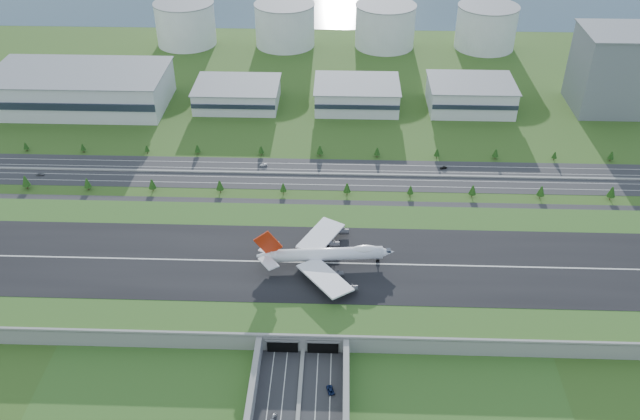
{
  "coord_description": "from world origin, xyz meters",
  "views": [
    {
      "loc": [
        14.21,
        -252.41,
        210.22
      ],
      "look_at": [
        4.33,
        35.0,
        14.82
      ],
      "focal_mm": 38.0,
      "sensor_mm": 36.0,
      "label": 1
    }
  ],
  "objects_px": {
    "boeing_747": "(326,254)",
    "car_0": "(273,417)",
    "car_4": "(40,174)",
    "car_7": "(263,165)",
    "fuel_tank_a": "(186,24)",
    "car_2": "(330,390)",
    "car_5": "(443,168)",
    "office_tower": "(611,70)"
  },
  "relations": [
    {
      "from": "office_tower",
      "to": "car_2",
      "type": "relative_size",
      "value": 10.32
    },
    {
      "from": "car_0",
      "to": "car_7",
      "type": "relative_size",
      "value": 0.85
    },
    {
      "from": "office_tower",
      "to": "fuel_tank_a",
      "type": "distance_m",
      "value": 340.18
    },
    {
      "from": "office_tower",
      "to": "car_2",
      "type": "height_order",
      "value": "office_tower"
    },
    {
      "from": "fuel_tank_a",
      "to": "car_0",
      "type": "relative_size",
      "value": 12.24
    },
    {
      "from": "fuel_tank_a",
      "to": "car_0",
      "type": "bearing_deg",
      "value": -74.34
    },
    {
      "from": "car_2",
      "to": "car_4",
      "type": "distance_m",
      "value": 237.72
    },
    {
      "from": "boeing_747",
      "to": "car_4",
      "type": "height_order",
      "value": "boeing_747"
    },
    {
      "from": "office_tower",
      "to": "car_5",
      "type": "bearing_deg",
      "value": -143.49
    },
    {
      "from": "car_2",
      "to": "car_7",
      "type": "distance_m",
      "value": 180.02
    },
    {
      "from": "fuel_tank_a",
      "to": "car_2",
      "type": "height_order",
      "value": "fuel_tank_a"
    },
    {
      "from": "boeing_747",
      "to": "car_7",
      "type": "bearing_deg",
      "value": 106.29
    },
    {
      "from": "car_7",
      "to": "boeing_747",
      "type": "bearing_deg",
      "value": 10.02
    },
    {
      "from": "fuel_tank_a",
      "to": "car_4",
      "type": "height_order",
      "value": "fuel_tank_a"
    },
    {
      "from": "fuel_tank_a",
      "to": "car_4",
      "type": "distance_m",
      "value": 227.32
    },
    {
      "from": "office_tower",
      "to": "boeing_747",
      "type": "height_order",
      "value": "office_tower"
    },
    {
      "from": "car_5",
      "to": "car_7",
      "type": "distance_m",
      "value": 109.69
    },
    {
      "from": "office_tower",
      "to": "boeing_747",
      "type": "distance_m",
      "value": 274.16
    },
    {
      "from": "office_tower",
      "to": "fuel_tank_a",
      "type": "height_order",
      "value": "office_tower"
    },
    {
      "from": "car_4",
      "to": "car_7",
      "type": "xyz_separation_m",
      "value": [
        132.22,
        15.64,
        -0.08
      ]
    },
    {
      "from": "car_2",
      "to": "car_5",
      "type": "height_order",
      "value": "car_2"
    },
    {
      "from": "office_tower",
      "to": "car_5",
      "type": "relative_size",
      "value": 13.21
    },
    {
      "from": "car_4",
      "to": "car_5",
      "type": "distance_m",
      "value": 242.45
    },
    {
      "from": "boeing_747",
      "to": "car_0",
      "type": "relative_size",
      "value": 16.21
    },
    {
      "from": "boeing_747",
      "to": "car_4",
      "type": "relative_size",
      "value": 14.43
    },
    {
      "from": "boeing_747",
      "to": "car_2",
      "type": "xyz_separation_m",
      "value": [
        3.84,
        -70.52,
        -12.95
      ]
    },
    {
      "from": "car_0",
      "to": "car_2",
      "type": "xyz_separation_m",
      "value": [
        21.37,
        14.03,
        0.05
      ]
    },
    {
      "from": "car_2",
      "to": "car_4",
      "type": "bearing_deg",
      "value": -56.86
    },
    {
      "from": "office_tower",
      "to": "car_5",
      "type": "distance_m",
      "value": 155.33
    },
    {
      "from": "car_4",
      "to": "car_7",
      "type": "height_order",
      "value": "car_4"
    },
    {
      "from": "fuel_tank_a",
      "to": "boeing_747",
      "type": "height_order",
      "value": "fuel_tank_a"
    },
    {
      "from": "car_7",
      "to": "car_2",
      "type": "bearing_deg",
      "value": 2.92
    },
    {
      "from": "car_4",
      "to": "boeing_747",
      "type": "bearing_deg",
      "value": -122.8
    },
    {
      "from": "car_0",
      "to": "car_2",
      "type": "bearing_deg",
      "value": 55.42
    },
    {
      "from": "fuel_tank_a",
      "to": "boeing_747",
      "type": "distance_m",
      "value": 335.89
    },
    {
      "from": "office_tower",
      "to": "car_7",
      "type": "distance_m",
      "value": 251.47
    },
    {
      "from": "fuel_tank_a",
      "to": "car_5",
      "type": "height_order",
      "value": "fuel_tank_a"
    },
    {
      "from": "car_7",
      "to": "car_5",
      "type": "bearing_deg",
      "value": 78.81
    },
    {
      "from": "fuel_tank_a",
      "to": "car_4",
      "type": "relative_size",
      "value": 10.91
    },
    {
      "from": "car_0",
      "to": "car_5",
      "type": "distance_m",
      "value": 207.73
    },
    {
      "from": "office_tower",
      "to": "fuel_tank_a",
      "type": "xyz_separation_m",
      "value": [
        -320.0,
        115.0,
        -10.0
      ]
    },
    {
      "from": "car_4",
      "to": "car_0",
      "type": "bearing_deg",
      "value": -143.79
    }
  ]
}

